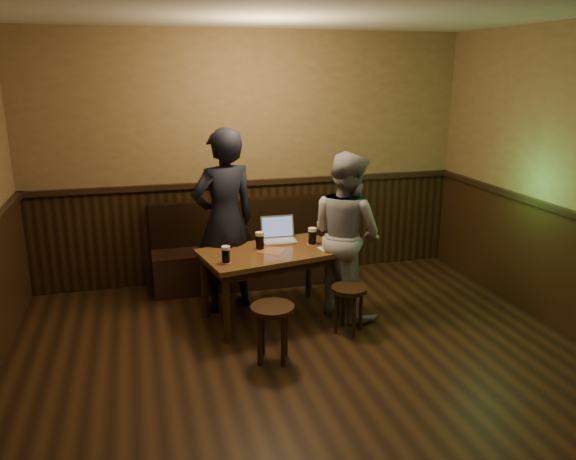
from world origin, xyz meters
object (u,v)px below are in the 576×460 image
(stool_right, at_px, (349,296))
(person_suit, at_px, (225,221))
(pint_left, at_px, (226,254))
(laptop, at_px, (279,235))
(bench, at_px, (251,257))
(person_grey, at_px, (346,235))
(pint_mid, at_px, (260,241))
(pint_right, at_px, (312,236))
(stool_left, at_px, (272,317))
(pub_table, at_px, (271,260))

(stool_right, relative_size, person_suit, 0.24)
(pint_left, xyz_separation_m, laptop, (0.63, 0.54, -0.02))
(bench, bearing_deg, person_grey, -54.86)
(person_grey, bearing_deg, laptop, 36.61)
(laptop, bearing_deg, stool_right, -57.41)
(person_suit, bearing_deg, pint_mid, 117.54)
(pint_right, bearing_deg, pint_left, -160.41)
(stool_left, xyz_separation_m, laptop, (0.34, 1.12, 0.37))
(person_suit, bearing_deg, pub_table, 119.86)
(laptop, height_order, person_grey, person_grey)
(pint_left, height_order, pint_right, pint_right)
(bench, height_order, pub_table, bench)
(stool_left, xyz_separation_m, person_suit, (-0.19, 1.20, 0.53))
(person_suit, bearing_deg, stool_right, 123.61)
(stool_left, bearing_deg, pint_right, 55.15)
(stool_left, relative_size, person_grey, 0.30)
(bench, relative_size, stool_left, 4.44)
(pint_left, xyz_separation_m, person_suit, (0.09, 0.62, 0.14))
(bench, bearing_deg, person_suit, -120.99)
(bench, height_order, pint_left, bench)
(stool_right, distance_m, pint_mid, 1.00)
(laptop, bearing_deg, bench, 103.59)
(pint_left, relative_size, person_grey, 0.10)
(bench, distance_m, laptop, 0.86)
(laptop, xyz_separation_m, person_suit, (-0.54, 0.08, 0.16))
(stool_right, height_order, pint_mid, pint_mid)
(bench, distance_m, person_suit, 0.96)
(bench, distance_m, pint_left, 1.42)
(person_suit, relative_size, person_grey, 1.13)
(stool_left, relative_size, pint_left, 3.14)
(stool_left, relative_size, stool_right, 1.11)
(person_grey, bearing_deg, stool_right, 140.36)
(stool_left, bearing_deg, person_grey, 39.43)
(pint_mid, relative_size, person_grey, 0.11)
(stool_left, height_order, pint_left, pint_left)
(bench, xyz_separation_m, stool_left, (-0.19, -1.83, 0.08))
(stool_right, relative_size, laptop, 1.28)
(bench, xyz_separation_m, stool_right, (0.62, -1.50, 0.05))
(pub_table, distance_m, person_grey, 0.78)
(pint_left, relative_size, pint_right, 0.92)
(stool_right, xyz_separation_m, person_suit, (-1.00, 0.86, 0.57))
(stool_right, distance_m, person_suit, 1.44)
(stool_left, relative_size, person_suit, 0.27)
(pint_mid, height_order, laptop, laptop)
(pint_right, xyz_separation_m, laptop, (-0.29, 0.21, -0.02))
(person_suit, bearing_deg, person_grey, 143.50)
(bench, relative_size, pub_table, 1.53)
(person_suit, xyz_separation_m, person_grey, (1.13, -0.42, -0.11))
(stool_left, height_order, person_grey, person_grey)
(bench, relative_size, pint_right, 12.83)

